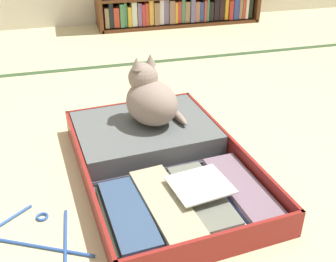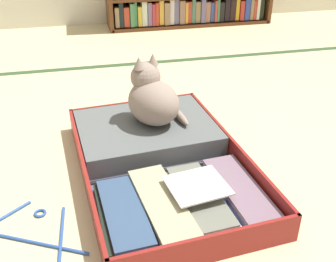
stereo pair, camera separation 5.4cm
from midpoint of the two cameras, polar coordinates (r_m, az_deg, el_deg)
name	(u,v)px [view 1 (the left image)]	position (r m, az deg, el deg)	size (l,w,h in m)	color
ground_plane	(196,203)	(1.42, 2.82, -10.06)	(10.00, 10.00, 0.00)	beige
tatami_border	(125,64)	(2.62, -6.58, 9.22)	(4.80, 0.05, 0.00)	#314B2B
open_suitcase	(157,156)	(1.58, -2.53, -3.53)	(0.66, 0.96, 0.10)	maroon
black_cat	(150,99)	(1.66, -3.50, 4.52)	(0.27, 0.29, 0.28)	gray
clothes_hanger	(29,235)	(1.38, -19.88, -13.46)	(0.41, 0.31, 0.01)	#2B529E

